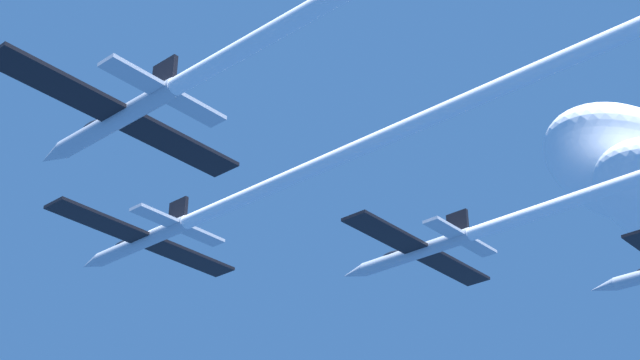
{
  "coord_description": "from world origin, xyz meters",
  "views": [
    {
      "loc": [
        -39.73,
        -52.18,
        -28.83
      ],
      "look_at": [
        0.19,
        -17.14,
        0.1
      ],
      "focal_mm": 52.84,
      "sensor_mm": 36.0,
      "label": 1
    }
  ],
  "objects": [
    {
      "name": "cloud_puffy",
      "position": [
        66.84,
        -11.87,
        31.18
      ],
      "size": [
        31.19,
        17.15,
        10.91
      ],
      "primitive_type": "ellipsoid",
      "color": "white"
    },
    {
      "name": "jet_left_wing",
      "position": [
        -13.54,
        -27.15,
        -0.48
      ],
      "size": [
        16.29,
        48.53,
        2.7
      ],
      "color": "#B2BAC6"
    },
    {
      "name": "jet_lead",
      "position": [
        -0.6,
        -15.59,
        0.65
      ],
      "size": [
        16.29,
        53.51,
        2.7
      ],
      "color": "#B2BAC6"
    },
    {
      "name": "jet_right_wing",
      "position": [
        14.76,
        -25.39,
        0.81
      ],
      "size": [
        16.29,
        44.07,
        2.7
      ],
      "color": "#B2BAC6"
    }
  ]
}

